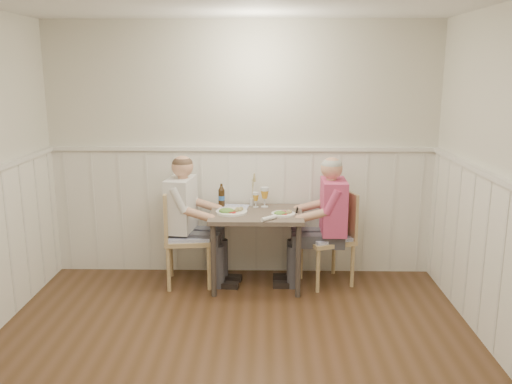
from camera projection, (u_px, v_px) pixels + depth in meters
room_shell at (226, 169)px, 3.33m from camera, size 4.04×4.54×2.60m
wainscot at (234, 259)px, 4.18m from camera, size 4.00×4.49×1.34m
dining_table at (256, 222)px, 5.31m from camera, size 0.90×0.70×0.75m
chair_right at (332, 234)px, 5.41m from camera, size 0.58×0.58×0.94m
chair_left at (183, 233)px, 5.37m from camera, size 0.50×0.50×0.97m
man_in_pink at (328, 232)px, 5.33m from camera, size 0.61×0.42×1.32m
diner_cream at (186, 230)px, 5.40m from camera, size 0.65×0.45×1.32m
plate_man at (283, 213)px, 5.20m from camera, size 0.23×0.23×0.06m
plate_diner at (230, 211)px, 5.25m from camera, size 0.31×0.31×0.08m
beer_glass_a at (265, 194)px, 5.46m from camera, size 0.08×0.08×0.21m
beer_glass_b at (256, 197)px, 5.46m from camera, size 0.06×0.06×0.16m
beer_bottle at (222, 196)px, 5.49m from camera, size 0.07×0.07×0.24m
rolled_napkin at (269, 218)px, 5.01m from camera, size 0.16×0.15×0.04m
grass_vase at (252, 191)px, 5.50m from camera, size 0.04×0.04×0.36m
gingham_mat at (234, 207)px, 5.48m from camera, size 0.31×0.26×0.01m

